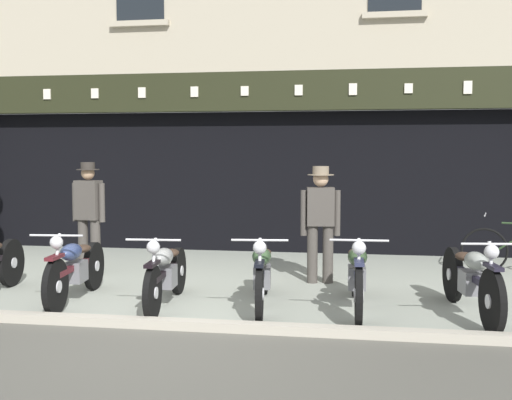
{
  "coord_description": "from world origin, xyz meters",
  "views": [
    {
      "loc": [
        1.99,
        -6.11,
        1.84
      ],
      "look_at": [
        0.57,
        2.74,
        1.16
      ],
      "focal_mm": 43.71,
      "sensor_mm": 36.0,
      "label": 1
    }
  ],
  "objects_px": {
    "motorcycle_center_left": "(166,272)",
    "motorcycle_right": "(471,278)",
    "motorcycle_center": "(262,272)",
    "advert_board_far": "(441,153)",
    "motorcycle_left": "(75,268)",
    "shopkeeper_center": "(320,218)",
    "advert_board_near": "(381,158)",
    "motorcycle_center_right": "(357,274)",
    "salesman_left": "(89,212)"
  },
  "relations": [
    {
      "from": "motorcycle_center",
      "to": "advert_board_far",
      "type": "height_order",
      "value": "advert_board_far"
    },
    {
      "from": "motorcycle_right",
      "to": "advert_board_far",
      "type": "distance_m",
      "value": 4.53
    },
    {
      "from": "motorcycle_center_left",
      "to": "shopkeeper_center",
      "type": "xyz_separation_m",
      "value": [
        1.75,
        1.65,
        0.51
      ]
    },
    {
      "from": "motorcycle_left",
      "to": "motorcycle_right",
      "type": "bearing_deg",
      "value": 175.43
    },
    {
      "from": "motorcycle_center_right",
      "to": "motorcycle_left",
      "type": "bearing_deg",
      "value": 0.08
    },
    {
      "from": "motorcycle_left",
      "to": "motorcycle_center",
      "type": "bearing_deg",
      "value": 176.91
    },
    {
      "from": "motorcycle_center_left",
      "to": "advert_board_near",
      "type": "height_order",
      "value": "advert_board_near"
    },
    {
      "from": "motorcycle_center_left",
      "to": "advert_board_far",
      "type": "relative_size",
      "value": 2.1
    },
    {
      "from": "motorcycle_center_left",
      "to": "motorcycle_center_right",
      "type": "xyz_separation_m",
      "value": [
        2.26,
        0.15,
        0.02
      ]
    },
    {
      "from": "salesman_left",
      "to": "advert_board_far",
      "type": "xyz_separation_m",
      "value": [
        5.5,
        2.6,
        0.89
      ]
    },
    {
      "from": "motorcycle_left",
      "to": "shopkeeper_center",
      "type": "xyz_separation_m",
      "value": [
        2.93,
        1.6,
        0.5
      ]
    },
    {
      "from": "salesman_left",
      "to": "advert_board_near",
      "type": "xyz_separation_m",
      "value": [
        4.46,
        2.6,
        0.81
      ]
    },
    {
      "from": "salesman_left",
      "to": "advert_board_far",
      "type": "height_order",
      "value": "advert_board_far"
    },
    {
      "from": "motorcycle_center_left",
      "to": "salesman_left",
      "type": "distance_m",
      "value": 2.57
    },
    {
      "from": "advert_board_near",
      "to": "advert_board_far",
      "type": "relative_size",
      "value": 1.14
    },
    {
      "from": "motorcycle_left",
      "to": "advert_board_far",
      "type": "bearing_deg",
      "value": -143.48
    },
    {
      "from": "motorcycle_center",
      "to": "motorcycle_center_right",
      "type": "xyz_separation_m",
      "value": [
        1.12,
        0.02,
        0.01
      ]
    },
    {
      "from": "motorcycle_center",
      "to": "salesman_left",
      "type": "relative_size",
      "value": 1.21
    },
    {
      "from": "salesman_left",
      "to": "advert_board_far",
      "type": "bearing_deg",
      "value": -144.87
    },
    {
      "from": "motorcycle_center_left",
      "to": "advert_board_near",
      "type": "relative_size",
      "value": 1.84
    },
    {
      "from": "motorcycle_left",
      "to": "shopkeeper_center",
      "type": "relative_size",
      "value": 1.18
    },
    {
      "from": "motorcycle_center_right",
      "to": "advert_board_far",
      "type": "bearing_deg",
      "value": -110.52
    },
    {
      "from": "motorcycle_center_right",
      "to": "advert_board_near",
      "type": "xyz_separation_m",
      "value": [
        0.43,
        4.24,
        1.32
      ]
    },
    {
      "from": "motorcycle_center_right",
      "to": "motorcycle_right",
      "type": "xyz_separation_m",
      "value": [
        1.27,
        -0.06,
        -0.0
      ]
    },
    {
      "from": "motorcycle_right",
      "to": "motorcycle_left",
      "type": "bearing_deg",
      "value": -6.86
    },
    {
      "from": "motorcycle_center_right",
      "to": "shopkeeper_center",
      "type": "height_order",
      "value": "shopkeeper_center"
    },
    {
      "from": "motorcycle_left",
      "to": "advert_board_far",
      "type": "relative_size",
      "value": 2.15
    },
    {
      "from": "motorcycle_center_right",
      "to": "salesman_left",
      "type": "xyz_separation_m",
      "value": [
        -4.04,
        1.64,
        0.51
      ]
    },
    {
      "from": "shopkeeper_center",
      "to": "advert_board_far",
      "type": "xyz_separation_m",
      "value": [
        1.98,
        2.74,
        0.91
      ]
    },
    {
      "from": "shopkeeper_center",
      "to": "advert_board_near",
      "type": "distance_m",
      "value": 3.01
    },
    {
      "from": "motorcycle_center",
      "to": "advert_board_near",
      "type": "height_order",
      "value": "advert_board_near"
    },
    {
      "from": "motorcycle_center_left",
      "to": "advert_board_far",
      "type": "distance_m",
      "value": 5.93
    },
    {
      "from": "shopkeeper_center",
      "to": "motorcycle_left",
      "type": "bearing_deg",
      "value": 21.55
    },
    {
      "from": "motorcycle_center_right",
      "to": "shopkeeper_center",
      "type": "relative_size",
      "value": 1.28
    },
    {
      "from": "motorcycle_center_left",
      "to": "motorcycle_right",
      "type": "bearing_deg",
      "value": 177.66
    },
    {
      "from": "motorcycle_center_left",
      "to": "motorcycle_right",
      "type": "relative_size",
      "value": 0.91
    },
    {
      "from": "motorcycle_center",
      "to": "shopkeeper_center",
      "type": "xyz_separation_m",
      "value": [
        0.6,
        1.52,
        0.51
      ]
    },
    {
      "from": "shopkeeper_center",
      "to": "advert_board_near",
      "type": "height_order",
      "value": "advert_board_near"
    },
    {
      "from": "motorcycle_center_right",
      "to": "motorcycle_right",
      "type": "height_order",
      "value": "motorcycle_right"
    },
    {
      "from": "motorcycle_center",
      "to": "motorcycle_center_right",
      "type": "bearing_deg",
      "value": 174.81
    },
    {
      "from": "motorcycle_center",
      "to": "motorcycle_center_right",
      "type": "relative_size",
      "value": 0.97
    },
    {
      "from": "motorcycle_center_left",
      "to": "shopkeeper_center",
      "type": "bearing_deg",
      "value": -140.36
    },
    {
      "from": "motorcycle_center",
      "to": "advert_board_far",
      "type": "xyz_separation_m",
      "value": [
        2.58,
        4.26,
        1.42
      ]
    },
    {
      "from": "motorcycle_right",
      "to": "shopkeeper_center",
      "type": "bearing_deg",
      "value": -48.57
    },
    {
      "from": "motorcycle_center_left",
      "to": "shopkeeper_center",
      "type": "relative_size",
      "value": 1.16
    },
    {
      "from": "motorcycle_center_right",
      "to": "shopkeeper_center",
      "type": "xyz_separation_m",
      "value": [
        -0.51,
        1.5,
        0.49
      ]
    },
    {
      "from": "salesman_left",
      "to": "advert_board_far",
      "type": "relative_size",
      "value": 1.87
    },
    {
      "from": "shopkeeper_center",
      "to": "advert_board_far",
      "type": "bearing_deg",
      "value": -132.9
    },
    {
      "from": "motorcycle_left",
      "to": "advert_board_near",
      "type": "height_order",
      "value": "advert_board_near"
    },
    {
      "from": "motorcycle_center_left",
      "to": "salesman_left",
      "type": "bearing_deg",
      "value": -48.93
    }
  ]
}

